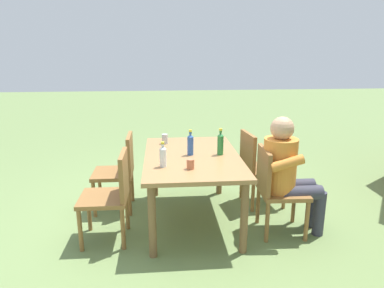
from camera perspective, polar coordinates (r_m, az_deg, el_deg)
name	(u,v)px	position (r m, az deg, el deg)	size (l,w,h in m)	color
ground_plane	(192,219)	(3.87, 0.00, -12.15)	(24.00, 24.00, 0.00)	#6B844C
dining_table	(192,163)	(3.62, 0.00, -3.18)	(1.50, 0.97, 0.72)	#A37547
chair_far_right	(275,186)	(3.52, 13.42, -6.74)	(0.46, 0.46, 0.87)	olive
chair_near_left	(120,168)	(4.00, -11.71, -3.90)	(0.44, 0.44, 0.87)	olive
chair_far_left	(257,165)	(4.11, 10.57, -3.32)	(0.49, 0.49, 0.87)	olive
chair_near_right	(112,192)	(3.38, -12.97, -7.67)	(0.44, 0.44, 0.87)	olive
person_in_white_shirt	(287,170)	(3.49, 15.31, -4.11)	(0.47, 0.61, 1.18)	orange
bottle_green	(220,143)	(3.59, 4.67, 0.09)	(0.06, 0.06, 0.28)	#287A38
bottle_blue	(190,144)	(3.57, -0.26, -0.03)	(0.06, 0.06, 0.27)	#2D56A3
bottle_clear	(163,156)	(3.23, -4.77, -1.97)	(0.06, 0.06, 0.24)	white
cup_terracotta	(191,164)	(3.18, -0.25, -3.30)	(0.07, 0.07, 0.09)	#BC6B47
cup_steel	(165,139)	(4.02, -4.47, 0.83)	(0.07, 0.07, 0.11)	#B2B7BC
backpack_by_near_side	(206,163)	(4.99, 2.31, -3.18)	(0.33, 0.21, 0.42)	black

